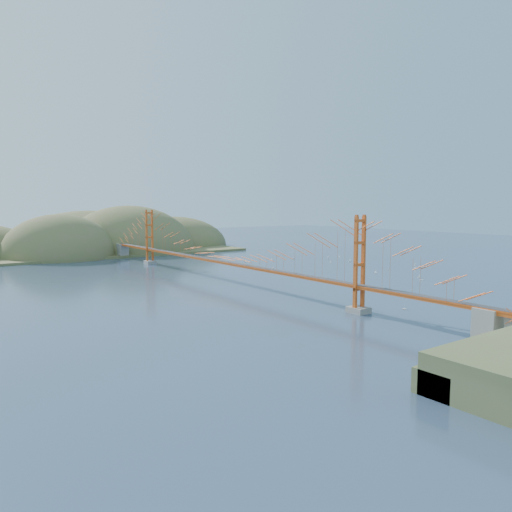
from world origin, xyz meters
TOP-DOWN VIEW (x-y plane):
  - ground at (0.00, 0.00)m, footprint 320.00×320.00m
  - bridge at (0.00, 0.18)m, footprint 2.20×94.40m
  - fort at (0.40, -47.80)m, footprint 3.70×2.30m
  - far_headlands at (2.21, 68.52)m, footprint 84.00×58.00m
  - sailboat_14 at (29.11, -7.66)m, footprint 0.46×0.53m
  - sailboat_7 at (20.60, 30.84)m, footprint 0.50×0.41m
  - sailboat_6 at (30.00, -16.77)m, footprint 0.68×0.68m
  - sailboat_13 at (41.38, -8.45)m, footprint 0.49×0.43m
  - sailboat_12 at (18.51, 20.42)m, footprint 0.57×0.46m
  - sailboat_3 at (16.83, 8.37)m, footprint 0.63×0.59m
  - sailboat_2 at (38.77, -9.33)m, footprint 0.57×0.57m
  - sailboat_11 at (38.01, 7.44)m, footprint 0.67×0.67m
  - sailboat_5 at (33.60, 9.04)m, footprint 0.44×0.49m
  - sailboat_8 at (40.15, 16.54)m, footprint 0.55×0.55m
  - sailboat_0 at (27.98, -18.73)m, footprint 0.48×0.52m
  - sailboat_10 at (6.00, -32.02)m, footprint 0.60×0.60m
  - sailboat_1 at (33.91, -6.63)m, footprint 0.61×0.61m
  - sailboat_9 at (44.12, 16.66)m, footprint 0.49×0.49m
  - sailboat_17 at (32.80, 20.71)m, footprint 0.56×0.51m
  - sailboat_extra_0 at (25.71, 20.32)m, footprint 0.52×0.62m
  - sailboat_extra_1 at (43.72, -5.67)m, footprint 0.53×0.51m

SIDE VIEW (x-z plane):
  - ground at x=0.00m, z-range 0.00..0.00m
  - far_headlands at x=2.21m, z-range -12.50..12.50m
  - sailboat_9 at x=44.12m, z-range -0.14..0.41m
  - sailboat_5 at x=33.60m, z-range -0.14..0.41m
  - sailboat_13 at x=41.38m, z-range -0.15..0.41m
  - sailboat_7 at x=20.60m, z-range -0.15..0.42m
  - sailboat_8 at x=40.15m, z-range -0.15..0.43m
  - sailboat_0 at x=27.98m, z-range -0.15..0.43m
  - sailboat_extra_1 at x=43.72m, z-range -0.16..0.43m
  - sailboat_14 at x=29.11m, z-range -0.16..0.44m
  - sailboat_17 at x=32.80m, z-range -0.17..0.46m
  - sailboat_2 at x=38.77m, z-range -0.17..0.46m
  - sailboat_10 at x=6.00m, z-range -0.18..0.47m
  - sailboat_1 at x=33.91m, z-range -0.18..0.48m
  - sailboat_12 at x=18.51m, z-range -0.18..0.48m
  - sailboat_3 at x=16.83m, z-range -0.20..0.51m
  - sailboat_11 at x=38.01m, z-range -0.20..0.51m
  - sailboat_6 at x=30.00m, z-range -0.20..0.51m
  - sailboat_extra_0 at x=25.71m, z-range -0.20..0.52m
  - fort at x=0.40m, z-range -0.21..1.54m
  - bridge at x=0.00m, z-range 1.01..13.01m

